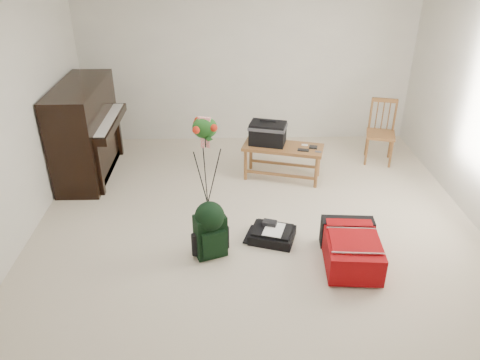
{
  "coord_description": "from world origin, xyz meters",
  "views": [
    {
      "loc": [
        -0.32,
        -4.22,
        3.0
      ],
      "look_at": [
        -0.18,
        0.35,
        0.52
      ],
      "focal_mm": 35.0,
      "sensor_mm": 36.0,
      "label": 1
    }
  ],
  "objects_px": {
    "red_suitcase": "(350,246)",
    "black_duffel": "(272,234)",
    "green_backpack": "(210,227)",
    "bench": "(272,139)",
    "flower_stand": "(206,162)",
    "dining_chair": "(380,132)",
    "piano": "(86,133)"
  },
  "relations": [
    {
      "from": "dining_chair",
      "to": "green_backpack",
      "type": "height_order",
      "value": "dining_chair"
    },
    {
      "from": "red_suitcase",
      "to": "green_backpack",
      "type": "distance_m",
      "value": 1.42
    },
    {
      "from": "black_duffel",
      "to": "green_backpack",
      "type": "xyz_separation_m",
      "value": [
        -0.66,
        -0.25,
        0.27
      ]
    },
    {
      "from": "piano",
      "to": "black_duffel",
      "type": "height_order",
      "value": "piano"
    },
    {
      "from": "green_backpack",
      "to": "flower_stand",
      "type": "relative_size",
      "value": 0.53
    },
    {
      "from": "piano",
      "to": "red_suitcase",
      "type": "xyz_separation_m",
      "value": [
        3.09,
        -2.03,
        -0.42
      ]
    },
    {
      "from": "red_suitcase",
      "to": "black_duffel",
      "type": "bearing_deg",
      "value": 157.74
    },
    {
      "from": "dining_chair",
      "to": "flower_stand",
      "type": "height_order",
      "value": "flower_stand"
    },
    {
      "from": "dining_chair",
      "to": "bench",
      "type": "bearing_deg",
      "value": -147.71
    },
    {
      "from": "piano",
      "to": "green_backpack",
      "type": "xyz_separation_m",
      "value": [
        1.69,
        -1.9,
        -0.26
      ]
    },
    {
      "from": "piano",
      "to": "bench",
      "type": "height_order",
      "value": "piano"
    },
    {
      "from": "green_backpack",
      "to": "flower_stand",
      "type": "bearing_deg",
      "value": 73.43
    },
    {
      "from": "black_duffel",
      "to": "flower_stand",
      "type": "bearing_deg",
      "value": 151.36
    },
    {
      "from": "green_backpack",
      "to": "dining_chair",
      "type": "bearing_deg",
      "value": 22.39
    },
    {
      "from": "bench",
      "to": "dining_chair",
      "type": "bearing_deg",
      "value": 32.06
    },
    {
      "from": "green_backpack",
      "to": "red_suitcase",
      "type": "bearing_deg",
      "value": -25.57
    },
    {
      "from": "piano",
      "to": "green_backpack",
      "type": "height_order",
      "value": "piano"
    },
    {
      "from": "red_suitcase",
      "to": "flower_stand",
      "type": "distance_m",
      "value": 1.91
    },
    {
      "from": "red_suitcase",
      "to": "black_duffel",
      "type": "height_order",
      "value": "red_suitcase"
    },
    {
      "from": "black_duffel",
      "to": "flower_stand",
      "type": "height_order",
      "value": "flower_stand"
    },
    {
      "from": "dining_chair",
      "to": "flower_stand",
      "type": "relative_size",
      "value": 0.77
    },
    {
      "from": "black_duffel",
      "to": "dining_chair",
      "type": "bearing_deg",
      "value": 66.73
    },
    {
      "from": "dining_chair",
      "to": "black_duffel",
      "type": "relative_size",
      "value": 1.62
    },
    {
      "from": "red_suitcase",
      "to": "bench",
      "type": "bearing_deg",
      "value": 113.68
    },
    {
      "from": "piano",
      "to": "flower_stand",
      "type": "xyz_separation_m",
      "value": [
        1.62,
        -0.88,
        -0.03
      ]
    },
    {
      "from": "flower_stand",
      "to": "piano",
      "type": "bearing_deg",
      "value": 167.78
    },
    {
      "from": "bench",
      "to": "red_suitcase",
      "type": "height_order",
      "value": "bench"
    },
    {
      "from": "piano",
      "to": "red_suitcase",
      "type": "relative_size",
      "value": 1.84
    },
    {
      "from": "piano",
      "to": "dining_chair",
      "type": "distance_m",
      "value": 4.06
    },
    {
      "from": "piano",
      "to": "green_backpack",
      "type": "distance_m",
      "value": 2.55
    },
    {
      "from": "green_backpack",
      "to": "bench",
      "type": "bearing_deg",
      "value": 45.28
    },
    {
      "from": "red_suitcase",
      "to": "green_backpack",
      "type": "relative_size",
      "value": 1.31
    }
  ]
}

